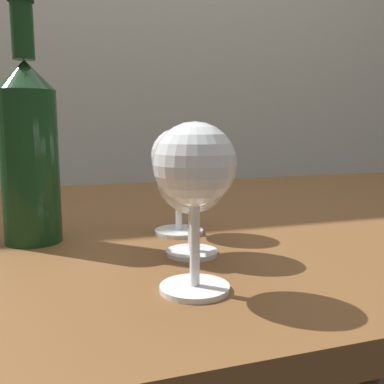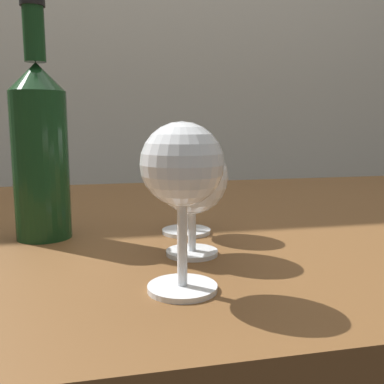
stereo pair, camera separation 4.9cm
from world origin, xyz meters
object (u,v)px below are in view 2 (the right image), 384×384
at_px(wine_glass_merlot, 182,169).
at_px(wine_glass_amber, 192,181).
at_px(wine_glass_rose, 186,160).
at_px(wine_bottle, 40,147).

bearing_deg(wine_glass_merlot, wine_glass_amber, 73.04).
height_order(wine_glass_rose, wine_bottle, wine_bottle).
height_order(wine_glass_amber, wine_glass_rose, wine_glass_rose).
relative_size(wine_glass_merlot, wine_glass_amber, 1.17).
xyz_separation_m(wine_glass_merlot, wine_glass_amber, (0.03, 0.10, -0.02)).
xyz_separation_m(wine_glass_merlot, wine_glass_rose, (0.05, 0.20, -0.01)).
bearing_deg(wine_glass_rose, wine_glass_merlot, -102.68).
height_order(wine_glass_merlot, wine_glass_amber, wine_glass_merlot).
height_order(wine_glass_merlot, wine_glass_rose, wine_glass_merlot).
distance_m(wine_glass_amber, wine_bottle, 0.21).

